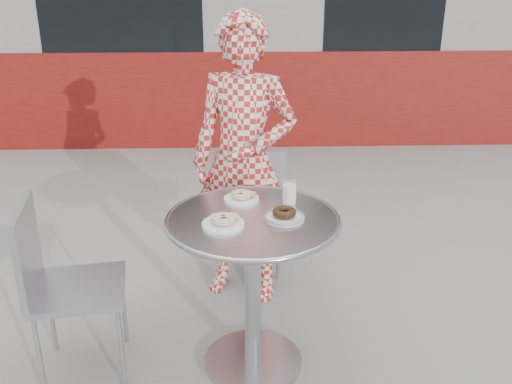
{
  "coord_description": "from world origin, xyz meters",
  "views": [
    {
      "loc": [
        -0.08,
        -2.24,
        1.83
      ],
      "look_at": [
        0.0,
        0.17,
        0.86
      ],
      "focal_mm": 40.0,
      "sensor_mm": 36.0,
      "label": 1
    }
  ],
  "objects_px": {
    "plate_far": "(242,197)",
    "milk_cup": "(289,193)",
    "plate_near": "(224,221)",
    "plate_checker": "(284,215)",
    "bistro_table": "(253,256)",
    "chair_far": "(247,232)",
    "seated_person": "(244,163)",
    "chair_left": "(80,321)"
  },
  "relations": [
    {
      "from": "plate_near",
      "to": "plate_far",
      "type": "bearing_deg",
      "value": 73.58
    },
    {
      "from": "plate_near",
      "to": "plate_checker",
      "type": "relative_size",
      "value": 1.0
    },
    {
      "from": "chair_left",
      "to": "plate_checker",
      "type": "distance_m",
      "value": 1.09
    },
    {
      "from": "chair_far",
      "to": "seated_person",
      "type": "xyz_separation_m",
      "value": [
        -0.02,
        -0.27,
        0.55
      ]
    },
    {
      "from": "chair_far",
      "to": "plate_near",
      "type": "height_order",
      "value": "chair_far"
    },
    {
      "from": "chair_left",
      "to": "plate_far",
      "type": "bearing_deg",
      "value": -84.11
    },
    {
      "from": "plate_far",
      "to": "plate_checker",
      "type": "height_order",
      "value": "plate_checker"
    },
    {
      "from": "chair_far",
      "to": "bistro_table",
      "type": "bearing_deg",
      "value": 84.07
    },
    {
      "from": "plate_far",
      "to": "seated_person",
      "type": "bearing_deg",
      "value": 88.29
    },
    {
      "from": "bistro_table",
      "to": "milk_cup",
      "type": "xyz_separation_m",
      "value": [
        0.17,
        0.16,
        0.24
      ]
    },
    {
      "from": "plate_far",
      "to": "plate_checker",
      "type": "distance_m",
      "value": 0.28
    },
    {
      "from": "seated_person",
      "to": "milk_cup",
      "type": "height_order",
      "value": "seated_person"
    },
    {
      "from": "chair_left",
      "to": "seated_person",
      "type": "height_order",
      "value": "seated_person"
    },
    {
      "from": "bistro_table",
      "to": "plate_checker",
      "type": "xyz_separation_m",
      "value": [
        0.14,
        -0.02,
        0.21
      ]
    },
    {
      "from": "chair_left",
      "to": "milk_cup",
      "type": "distance_m",
      "value": 1.15
    },
    {
      "from": "plate_near",
      "to": "milk_cup",
      "type": "bearing_deg",
      "value": 37.88
    },
    {
      "from": "chair_far",
      "to": "plate_checker",
      "type": "xyz_separation_m",
      "value": [
        0.15,
        -0.97,
        0.55
      ]
    },
    {
      "from": "bistro_table",
      "to": "milk_cup",
      "type": "height_order",
      "value": "milk_cup"
    },
    {
      "from": "chair_far",
      "to": "plate_checker",
      "type": "bearing_deg",
      "value": 92.1
    },
    {
      "from": "plate_near",
      "to": "bistro_table",
      "type": "bearing_deg",
      "value": 30.65
    },
    {
      "from": "milk_cup",
      "to": "plate_checker",
      "type": "bearing_deg",
      "value": -102.18
    },
    {
      "from": "seated_person",
      "to": "plate_checker",
      "type": "bearing_deg",
      "value": -57.87
    },
    {
      "from": "chair_far",
      "to": "milk_cup",
      "type": "relative_size",
      "value": 7.74
    },
    {
      "from": "plate_far",
      "to": "milk_cup",
      "type": "distance_m",
      "value": 0.23
    },
    {
      "from": "plate_far",
      "to": "milk_cup",
      "type": "height_order",
      "value": "milk_cup"
    },
    {
      "from": "plate_near",
      "to": "plate_checker",
      "type": "xyz_separation_m",
      "value": [
        0.26,
        0.06,
        -0.0
      ]
    },
    {
      "from": "seated_person",
      "to": "plate_near",
      "type": "bearing_deg",
      "value": -78.47
    },
    {
      "from": "seated_person",
      "to": "plate_near",
      "type": "height_order",
      "value": "seated_person"
    },
    {
      "from": "chair_far",
      "to": "plate_near",
      "type": "relative_size",
      "value": 4.6
    },
    {
      "from": "bistro_table",
      "to": "plate_far",
      "type": "height_order",
      "value": "plate_far"
    },
    {
      "from": "chair_far",
      "to": "plate_far",
      "type": "xyz_separation_m",
      "value": [
        -0.04,
        -0.75,
        0.55
      ]
    },
    {
      "from": "chair_far",
      "to": "chair_left",
      "type": "bearing_deg",
      "value": 43.21
    },
    {
      "from": "chair_left",
      "to": "seated_person",
      "type": "distance_m",
      "value": 1.17
    },
    {
      "from": "chair_left",
      "to": "plate_far",
      "type": "distance_m",
      "value": 0.96
    },
    {
      "from": "plate_far",
      "to": "plate_checker",
      "type": "relative_size",
      "value": 0.91
    },
    {
      "from": "chair_far",
      "to": "plate_far",
      "type": "height_order",
      "value": "chair_far"
    },
    {
      "from": "chair_far",
      "to": "plate_far",
      "type": "distance_m",
      "value": 0.93
    },
    {
      "from": "milk_cup",
      "to": "chair_far",
      "type": "bearing_deg",
      "value": 103.02
    },
    {
      "from": "bistro_table",
      "to": "plate_far",
      "type": "xyz_separation_m",
      "value": [
        -0.04,
        0.2,
        0.21
      ]
    },
    {
      "from": "bistro_table",
      "to": "plate_far",
      "type": "relative_size",
      "value": 4.75
    },
    {
      "from": "chair_far",
      "to": "milk_cup",
      "type": "bearing_deg",
      "value": 96.57
    },
    {
      "from": "chair_far",
      "to": "plate_checker",
      "type": "relative_size",
      "value": 4.59
    }
  ]
}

